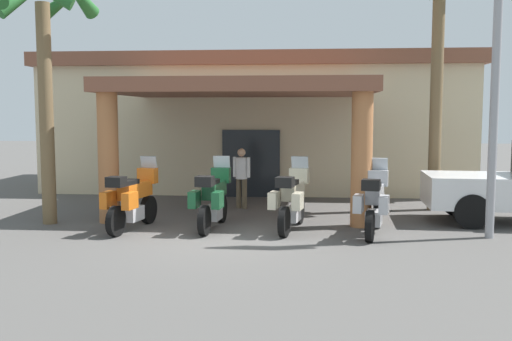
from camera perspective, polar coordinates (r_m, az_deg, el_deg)
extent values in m
plane|color=#514F4C|center=(12.26, -3.77, -6.71)|extent=(80.00, 80.00, 0.00)
cube|color=beige|center=(21.34, 0.36, 4.14)|extent=(14.09, 6.65, 4.11)
cube|color=#1E2328|center=(18.16, -0.48, 0.69)|extent=(1.80, 0.13, 2.10)
cube|color=brown|center=(15.67, -1.35, 8.08)|extent=(6.87, 5.13, 0.35)
cylinder|color=#B27042|center=(14.30, -14.28, 1.20)|extent=(0.49, 0.49, 3.11)
cylinder|color=#B27042|center=(13.56, 10.33, 1.04)|extent=(0.49, 0.49, 3.11)
cube|color=brown|center=(21.40, 0.36, 10.24)|extent=(14.50, 7.05, 0.44)
cylinder|color=black|center=(14.11, -10.49, -3.79)|extent=(0.25, 0.67, 0.66)
cylinder|color=black|center=(12.76, -13.58, -4.86)|extent=(0.25, 0.67, 0.66)
cube|color=silver|center=(13.40, -12.01, -4.15)|extent=(0.41, 0.61, 0.32)
cube|color=orange|center=(13.46, -11.76, -1.91)|extent=(0.49, 1.18, 0.34)
cube|color=black|center=(13.13, -12.49, -1.15)|extent=(0.38, 0.64, 0.10)
cube|color=orange|center=(13.99, -10.59, -0.49)|extent=(0.47, 0.31, 0.36)
cube|color=#B2BCC6|center=(14.03, -10.47, 0.68)|extent=(0.41, 0.18, 0.36)
cube|color=orange|center=(12.95, -14.31, -2.80)|extent=(0.25, 0.46, 0.36)
cube|color=orange|center=(12.70, -12.27, -2.92)|extent=(0.25, 0.46, 0.36)
cube|color=black|center=(12.68, -13.56, -1.09)|extent=(0.41, 0.38, 0.22)
cylinder|color=black|center=(14.02, -3.41, -3.77)|extent=(0.19, 0.67, 0.66)
cylinder|color=black|center=(12.54, -5.10, -4.91)|extent=(0.19, 0.67, 0.66)
cube|color=silver|center=(13.25, -4.24, -4.15)|extent=(0.36, 0.58, 0.32)
cube|color=#19512D|center=(13.32, -4.09, -1.88)|extent=(0.38, 1.17, 0.34)
cube|color=black|center=(12.95, -4.48, -1.12)|extent=(0.32, 0.62, 0.10)
cube|color=#19512D|center=(13.89, -3.45, -0.44)|extent=(0.46, 0.27, 0.36)
cube|color=#B2BCC6|center=(13.94, -3.38, 0.73)|extent=(0.41, 0.15, 0.36)
cube|color=#19512D|center=(12.68, -6.07, -2.83)|extent=(0.21, 0.45, 0.36)
cube|color=#19512D|center=(12.55, -3.79, -2.90)|extent=(0.21, 0.45, 0.36)
cube|color=black|center=(12.46, -5.07, -1.07)|extent=(0.38, 0.35, 0.22)
cylinder|color=black|center=(13.85, 4.24, -3.89)|extent=(0.25, 0.67, 0.66)
cylinder|color=black|center=(12.36, 2.78, -5.05)|extent=(0.25, 0.67, 0.66)
cube|color=silver|center=(13.08, 3.53, -4.28)|extent=(0.41, 0.61, 0.32)
cube|color=beige|center=(13.14, 3.68, -1.98)|extent=(0.49, 1.18, 0.34)
cube|color=black|center=(12.78, 3.36, -1.21)|extent=(0.38, 0.64, 0.10)
cube|color=beige|center=(13.72, 4.25, -0.53)|extent=(0.47, 0.31, 0.36)
cube|color=#B2BCC6|center=(13.77, 4.32, 0.67)|extent=(0.41, 0.19, 0.36)
cube|color=beige|center=(12.50, 1.78, -2.93)|extent=(0.25, 0.46, 0.36)
cube|color=beige|center=(12.38, 4.12, -3.02)|extent=(0.25, 0.46, 0.36)
cube|color=black|center=(12.28, 2.85, -1.15)|extent=(0.41, 0.38, 0.22)
cylinder|color=black|center=(13.63, 11.83, -4.15)|extent=(0.27, 0.67, 0.66)
cylinder|color=black|center=(12.11, 11.11, -5.37)|extent=(0.27, 0.67, 0.66)
cube|color=silver|center=(12.84, 11.48, -4.57)|extent=(0.42, 0.61, 0.32)
cube|color=#B2B2B7|center=(12.91, 11.60, -2.23)|extent=(0.52, 1.19, 0.34)
cube|color=black|center=(12.53, 11.46, -1.44)|extent=(0.39, 0.64, 0.10)
cube|color=#B2B2B7|center=(13.50, 11.89, -0.74)|extent=(0.48, 0.32, 0.36)
cube|color=#B2BCC6|center=(13.55, 11.95, 0.48)|extent=(0.42, 0.19, 0.36)
cube|color=#B2B2B7|center=(12.22, 10.01, -3.21)|extent=(0.26, 0.47, 0.36)
cube|color=#B2B2B7|center=(12.16, 12.45, -3.30)|extent=(0.26, 0.47, 0.36)
cube|color=black|center=(12.03, 11.21, -1.40)|extent=(0.42, 0.38, 0.22)
cylinder|color=brown|center=(16.08, -1.71, -2.25)|extent=(0.14, 0.14, 0.82)
cylinder|color=brown|center=(15.99, -1.14, -2.29)|extent=(0.14, 0.14, 0.82)
cylinder|color=white|center=(15.95, -1.43, 0.23)|extent=(0.32, 0.32, 0.58)
cylinder|color=white|center=(16.06, -2.12, 0.36)|extent=(0.09, 0.09, 0.55)
cylinder|color=white|center=(15.85, -0.74, 0.30)|extent=(0.09, 0.09, 0.55)
sphere|color=tan|center=(15.92, -1.44, 1.78)|extent=(0.22, 0.22, 0.22)
cylinder|color=black|center=(15.75, 19.05, -2.77)|extent=(0.81, 0.28, 0.80)
cylinder|color=black|center=(14.11, 20.38, -3.77)|extent=(0.81, 0.28, 0.80)
cylinder|color=brown|center=(14.53, -19.88, 5.15)|extent=(0.33, 0.33, 5.16)
cylinder|color=brown|center=(16.37, 17.26, 6.72)|extent=(0.32, 0.32, 6.00)
cylinder|color=#99999E|center=(13.05, 22.40, 7.40)|extent=(0.18, 0.18, 6.24)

